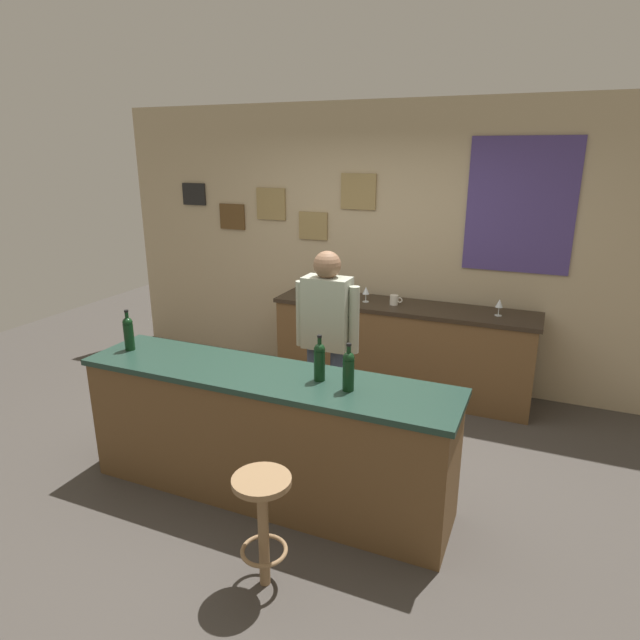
% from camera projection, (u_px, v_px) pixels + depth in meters
% --- Properties ---
extents(ground_plane, '(10.00, 10.00, 0.00)m').
position_uv_depth(ground_plane, '(293.00, 464.00, 4.21)').
color(ground_plane, '#423D38').
extents(back_wall, '(6.00, 0.09, 2.80)m').
position_uv_depth(back_wall, '(379.00, 244.00, 5.56)').
color(back_wall, tan).
rests_on(back_wall, ground_plane).
extents(bar_counter, '(2.61, 0.60, 0.92)m').
position_uv_depth(bar_counter, '(266.00, 435.00, 3.72)').
color(bar_counter, brown).
rests_on(bar_counter, ground_plane).
extents(side_counter, '(2.54, 0.56, 0.90)m').
position_uv_depth(side_counter, '(401.00, 349.00, 5.37)').
color(side_counter, brown).
rests_on(side_counter, ground_plane).
extents(bartender, '(0.52, 0.21, 1.62)m').
position_uv_depth(bartender, '(327.00, 338.00, 4.21)').
color(bartender, '#384766').
rests_on(bartender, ground_plane).
extents(bar_stool, '(0.32, 0.32, 0.68)m').
position_uv_depth(bar_stool, '(263.00, 513.00, 2.92)').
color(bar_stool, olive).
rests_on(bar_stool, ground_plane).
extents(wine_bottle_a, '(0.07, 0.07, 0.31)m').
position_uv_depth(wine_bottle_a, '(129.00, 332.00, 3.97)').
color(wine_bottle_a, black).
rests_on(wine_bottle_a, bar_counter).
extents(wine_bottle_b, '(0.07, 0.07, 0.31)m').
position_uv_depth(wine_bottle_b, '(320.00, 360.00, 3.44)').
color(wine_bottle_b, black).
rests_on(wine_bottle_b, bar_counter).
extents(wine_bottle_c, '(0.07, 0.07, 0.31)m').
position_uv_depth(wine_bottle_c, '(349.00, 370.00, 3.29)').
color(wine_bottle_c, black).
rests_on(wine_bottle_c, bar_counter).
extents(wine_glass_a, '(0.07, 0.07, 0.16)m').
position_uv_depth(wine_glass_a, '(309.00, 287.00, 5.49)').
color(wine_glass_a, silver).
rests_on(wine_glass_a, side_counter).
extents(wine_glass_b, '(0.07, 0.07, 0.16)m').
position_uv_depth(wine_glass_b, '(341.00, 287.00, 5.48)').
color(wine_glass_b, silver).
rests_on(wine_glass_b, side_counter).
extents(wine_glass_c, '(0.07, 0.07, 0.16)m').
position_uv_depth(wine_glass_c, '(366.00, 291.00, 5.32)').
color(wine_glass_c, silver).
rests_on(wine_glass_c, side_counter).
extents(wine_glass_d, '(0.07, 0.07, 0.16)m').
position_uv_depth(wine_glass_d, '(499.00, 304.00, 4.87)').
color(wine_glass_d, silver).
rests_on(wine_glass_d, side_counter).
extents(coffee_mug, '(0.12, 0.08, 0.09)m').
position_uv_depth(coffee_mug, '(394.00, 300.00, 5.24)').
color(coffee_mug, silver).
rests_on(coffee_mug, side_counter).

